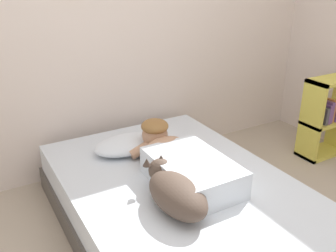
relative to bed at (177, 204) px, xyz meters
name	(u,v)px	position (x,y,z in m)	size (l,w,h in m)	color
back_wall	(116,22)	(0.08, 1.13, 1.06)	(3.97, 0.12, 2.50)	silver
bed	(177,204)	(0.00, 0.00, 0.00)	(1.40, 1.98, 0.38)	#4C4742
pillow	(128,144)	(-0.11, 0.54, 0.25)	(0.52, 0.32, 0.11)	silver
person_lying	(181,161)	(0.05, 0.04, 0.30)	(0.43, 0.92, 0.27)	silver
dog	(175,191)	(-0.17, -0.25, 0.30)	(0.26, 0.57, 0.21)	#4C3D33
coffee_cup	(158,146)	(0.09, 0.43, 0.23)	(0.12, 0.09, 0.07)	white
cell_phone	(221,197)	(0.12, -0.31, 0.20)	(0.07, 0.14, 0.01)	black
bookshelf	(325,117)	(1.75, 0.26, 0.20)	(0.45, 0.24, 0.75)	#D8CC4C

